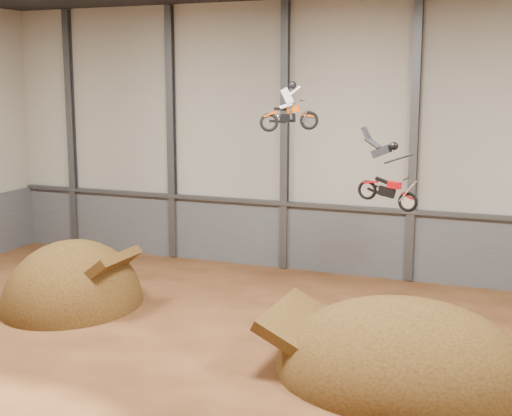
{
  "coord_description": "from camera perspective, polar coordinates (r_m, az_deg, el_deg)",
  "views": [
    {
      "loc": [
        9.03,
        -20.24,
        9.92
      ],
      "look_at": [
        -0.64,
        4.0,
        5.26
      ],
      "focal_mm": 50.0,
      "sensor_mm": 36.0,
      "label": 1
    }
  ],
  "objects": [
    {
      "name": "floor",
      "position": [
        24.28,
        -2.17,
        -14.0
      ],
      "size": [
        40.0,
        40.0,
        0.0
      ],
      "primitive_type": "plane",
      "color": "#4B2814",
      "rests_on": "ground"
    },
    {
      "name": "back_wall",
      "position": [
        36.49,
        7.38,
        5.45
      ],
      "size": [
        40.0,
        0.1,
        14.0
      ],
      "primitive_type": "cube",
      "color": "#B1AB9D",
      "rests_on": "ground"
    },
    {
      "name": "lower_band_back",
      "position": [
        37.19,
        7.16,
        -2.65
      ],
      "size": [
        39.8,
        0.18,
        3.5
      ],
      "primitive_type": "cube",
      "color": "#57595F",
      "rests_on": "ground"
    },
    {
      "name": "steel_rail",
      "position": [
        36.69,
        7.16,
        0.05
      ],
      "size": [
        39.8,
        0.35,
        0.2
      ],
      "primitive_type": "cube",
      "color": "#47494F",
      "rests_on": "lower_band_back"
    },
    {
      "name": "steel_column_0",
      "position": [
        43.55,
        -14.56,
        5.96
      ],
      "size": [
        0.4,
        0.36,
        13.9
      ],
      "primitive_type": "cube",
      "color": "#47494F",
      "rests_on": "ground"
    },
    {
      "name": "steel_column_1",
      "position": [
        39.98,
        -6.78,
        5.87
      ],
      "size": [
        0.4,
        0.36,
        13.9
      ],
      "primitive_type": "cube",
      "color": "#47494F",
      "rests_on": "ground"
    },
    {
      "name": "steel_column_2",
      "position": [
        37.27,
        2.31,
        5.62
      ],
      "size": [
        0.4,
        0.36,
        13.9
      ],
      "primitive_type": "cube",
      "color": "#47494F",
      "rests_on": "ground"
    },
    {
      "name": "steel_column_3",
      "position": [
        35.62,
        12.52,
        5.18
      ],
      "size": [
        0.4,
        0.36,
        13.9
      ],
      "primitive_type": "cube",
      "color": "#47494F",
      "rests_on": "ground"
    },
    {
      "name": "takeoff_ramp",
      "position": [
        33.23,
        -14.39,
        -7.57
      ],
      "size": [
        5.93,
        6.84,
        5.93
      ],
      "primitive_type": "ellipsoid",
      "color": "#38230E",
      "rests_on": "ground"
    },
    {
      "name": "landing_ramp",
      "position": [
        25.61,
        11.61,
        -12.88
      ],
      "size": [
        8.87,
        7.84,
        5.11
      ],
      "primitive_type": "ellipsoid",
      "color": "#38230E",
      "rests_on": "ground"
    },
    {
      "name": "fmx_rider_a",
      "position": [
        28.59,
        2.71,
        8.32
      ],
      "size": [
        2.57,
        1.86,
        2.21
      ],
      "primitive_type": null,
      "rotation": [
        0.0,
        -0.04,
        0.45
      ],
      "color": "#C74200"
    },
    {
      "name": "fmx_rider_b",
      "position": [
        25.08,
        10.37,
        3.03
      ],
      "size": [
        3.42,
        1.19,
        3.03
      ],
      "primitive_type": null,
      "rotation": [
        0.0,
        0.21,
        -0.11
      ],
      "color": "#BF070F"
    }
  ]
}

